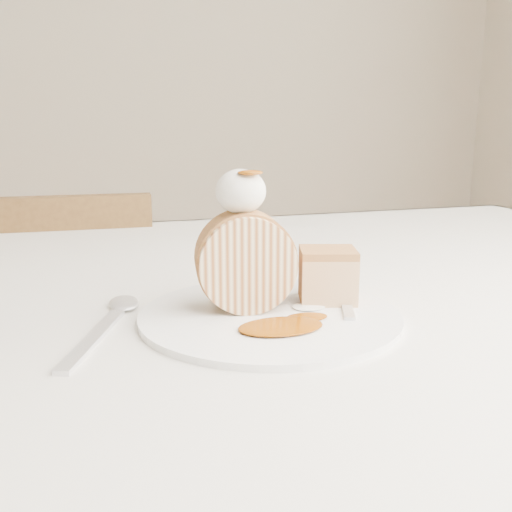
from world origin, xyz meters
name	(u,v)px	position (x,y,z in m)	size (l,w,h in m)	color
table	(263,350)	(0.00, 0.20, 0.66)	(1.40, 0.90, 0.75)	beige
chair_far	(56,366)	(-0.26, 0.71, 0.46)	(0.40, 0.40, 0.81)	brown
plate	(270,315)	(-0.04, 0.06, 0.75)	(0.24, 0.24, 0.01)	white
roulade_slice	(246,262)	(-0.06, 0.08, 0.80)	(0.09, 0.09, 0.05)	beige
cake_chunk	(327,278)	(0.02, 0.08, 0.78)	(0.05, 0.05, 0.04)	#A96B40
whipped_cream	(241,191)	(-0.06, 0.09, 0.87)	(0.05, 0.05, 0.04)	white
caramel_drizzle	(250,167)	(-0.06, 0.07, 0.89)	(0.02, 0.02, 0.01)	#7F3B05
caramel_pool	(281,326)	(-0.05, 0.02, 0.76)	(0.07, 0.05, 0.00)	#7F3B05
fork	(346,302)	(0.04, 0.06, 0.76)	(0.02, 0.14, 0.00)	silver
spoon	(93,338)	(-0.20, 0.05, 0.75)	(0.03, 0.17, 0.00)	silver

